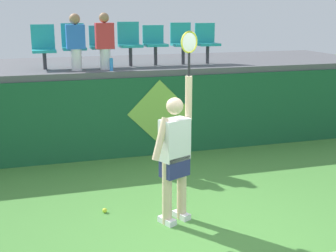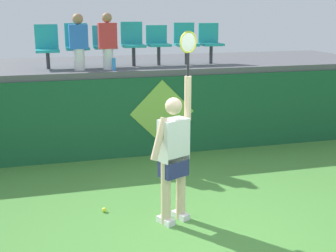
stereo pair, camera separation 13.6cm
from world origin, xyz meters
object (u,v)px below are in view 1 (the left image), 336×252
(stadium_chair_3, at_px, (129,42))
(stadium_chair_5, at_px, (182,41))
(stadium_chair_6, at_px, (207,41))
(stadium_chair_0, at_px, (44,46))
(spectator_0, at_px, (76,41))
(stadium_chair_1, at_px, (74,44))
(stadium_chair_4, at_px, (155,42))
(water_bottle, at_px, (111,64))
(stadium_chair_2, at_px, (101,44))
(tennis_ball, at_px, (105,210))
(tennis_player, at_px, (175,153))
(spectator_1, at_px, (105,40))

(stadium_chair_3, distance_m, stadium_chair_5, 1.11)
(stadium_chair_3, distance_m, stadium_chair_6, 1.66)
(stadium_chair_0, xyz_separation_m, spectator_0, (0.57, -0.42, 0.10))
(stadium_chair_1, height_order, stadium_chair_5, stadium_chair_1)
(stadium_chair_0, xyz_separation_m, stadium_chair_4, (2.20, -0.01, 0.02))
(stadium_chair_0, bearing_deg, water_bottle, -29.21)
(stadium_chair_2, bearing_deg, water_bottle, -83.43)
(tennis_ball, bearing_deg, stadium_chair_0, 100.02)
(stadium_chair_1, relative_size, stadium_chair_6, 1.02)
(stadium_chair_4, distance_m, stadium_chair_5, 0.59)
(stadium_chair_0, xyz_separation_m, stadium_chair_5, (2.79, -0.01, 0.03))
(tennis_ball, relative_size, water_bottle, 0.28)
(stadium_chair_2, xyz_separation_m, stadium_chair_3, (0.57, 0.01, 0.03))
(water_bottle, height_order, stadium_chair_5, stadium_chair_5)
(tennis_player, xyz_separation_m, spectator_1, (-0.34, 3.33, 1.24))
(tennis_player, bearing_deg, spectator_1, 95.78)
(water_bottle, xyz_separation_m, stadium_chair_3, (0.50, 0.66, 0.37))
(stadium_chair_2, xyz_separation_m, spectator_0, (-0.54, -0.41, 0.09))
(stadium_chair_3, bearing_deg, tennis_player, -93.53)
(water_bottle, relative_size, spectator_1, 0.22)
(tennis_ball, height_order, water_bottle, water_bottle)
(water_bottle, distance_m, spectator_0, 0.79)
(stadium_chair_4, bearing_deg, stadium_chair_5, 0.63)
(tennis_ball, distance_m, spectator_1, 3.59)
(water_bottle, bearing_deg, stadium_chair_1, 132.97)
(stadium_chair_4, bearing_deg, stadium_chair_0, 179.67)
(stadium_chair_1, bearing_deg, stadium_chair_5, -0.09)
(stadium_chair_4, height_order, stadium_chair_5, stadium_chair_5)
(stadium_chair_0, height_order, stadium_chair_2, stadium_chair_0)
(stadium_chair_2, xyz_separation_m, stadium_chair_6, (2.23, 0.00, 0.02))
(stadium_chair_2, distance_m, spectator_0, 0.68)
(stadium_chair_5, height_order, stadium_chair_6, stadium_chair_5)
(spectator_1, bearing_deg, stadium_chair_5, 14.69)
(stadium_chair_4, bearing_deg, spectator_0, -166.06)
(tennis_player, xyz_separation_m, stadium_chair_0, (-1.44, 3.78, 1.14))
(stadium_chair_1, bearing_deg, tennis_ball, -89.86)
(tennis_player, bearing_deg, tennis_ball, 148.97)
(stadium_chair_3, relative_size, stadium_chair_4, 1.09)
(water_bottle, relative_size, stadium_chair_3, 0.27)
(tennis_ball, height_order, stadium_chair_0, stadium_chair_0)
(tennis_ball, relative_size, stadium_chair_1, 0.08)
(stadium_chair_2, relative_size, stadium_chair_4, 1.01)
(stadium_chair_1, bearing_deg, stadium_chair_0, 179.76)
(stadium_chair_6, xyz_separation_m, spectator_1, (-2.23, -0.44, 0.08))
(water_bottle, xyz_separation_m, spectator_0, (-0.61, 0.24, 0.43))
(stadium_chair_3, xyz_separation_m, spectator_0, (-1.11, -0.41, 0.06))
(stadium_chair_5, distance_m, spectator_0, 2.26)
(tennis_ball, height_order, stadium_chair_4, stadium_chair_4)
(stadium_chair_1, height_order, stadium_chair_2, stadium_chair_1)
(stadium_chair_1, xyz_separation_m, stadium_chair_5, (2.22, -0.00, 0.01))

